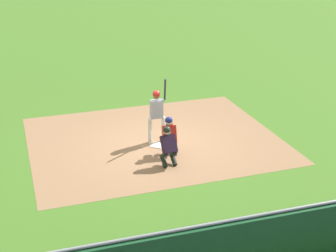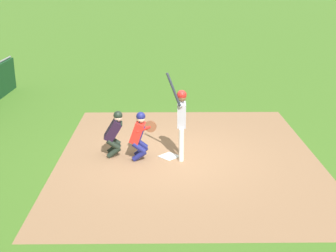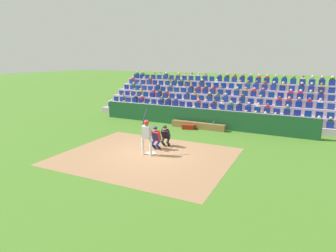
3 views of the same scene
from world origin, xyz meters
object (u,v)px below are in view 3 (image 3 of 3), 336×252
(catcher_crouching, at_px, (155,136))
(equipment_duffel_bag, at_px, (188,127))
(home_plate_marker, at_px, (151,153))
(water_bottle_on_bench, at_px, (214,123))
(batter_at_plate, at_px, (146,133))
(home_plate_umpire, at_px, (165,134))
(dugout_bench, at_px, (198,126))

(catcher_crouching, bearing_deg, equipment_duffel_bag, -88.11)
(home_plate_marker, relative_size, water_bottle_on_bench, 2.20)
(batter_at_plate, relative_size, home_plate_umpire, 1.86)
(batter_at_plate, bearing_deg, catcher_crouching, -84.91)
(batter_at_plate, height_order, dugout_bench, batter_at_plate)
(dugout_bench, distance_m, water_bottle_on_bench, 1.17)
(water_bottle_on_bench, distance_m, equipment_duffel_bag, 1.77)
(catcher_crouching, relative_size, water_bottle_on_bench, 6.51)
(catcher_crouching, distance_m, dugout_bench, 5.43)
(batter_at_plate, xyz_separation_m, dugout_bench, (-0.27, -6.46, -0.93))
(batter_at_plate, bearing_deg, water_bottle_on_bench, -102.15)
(home_plate_umpire, height_order, dugout_bench, home_plate_umpire)
(catcher_crouching, xyz_separation_m, water_bottle_on_bench, (-1.49, -5.42, -0.18))
(catcher_crouching, bearing_deg, home_plate_umpire, -109.90)
(water_bottle_on_bench, height_order, equipment_duffel_bag, water_bottle_on_bench)
(dugout_bench, distance_m, equipment_duffel_bag, 0.72)
(dugout_bench, relative_size, water_bottle_on_bench, 19.43)
(home_plate_marker, height_order, home_plate_umpire, home_plate_umpire)
(home_plate_umpire, bearing_deg, water_bottle_on_bench, -104.73)
(batter_at_plate, bearing_deg, dugout_bench, -92.43)
(batter_at_plate, xyz_separation_m, water_bottle_on_bench, (-1.40, -6.49, -0.61))
(dugout_bench, bearing_deg, home_plate_marker, 87.97)
(dugout_bench, bearing_deg, batter_at_plate, 87.57)
(home_plate_marker, height_order, equipment_duffel_bag, equipment_duffel_bag)
(water_bottle_on_bench, bearing_deg, equipment_duffel_bag, 17.03)
(dugout_bench, xyz_separation_m, equipment_duffel_bag, (0.53, 0.48, -0.06))
(home_plate_marker, relative_size, home_plate_umpire, 0.35)
(catcher_crouching, height_order, home_plate_umpire, catcher_crouching)
(home_plate_umpire, xyz_separation_m, dugout_bench, (-0.12, -4.71, -0.46))
(catcher_crouching, xyz_separation_m, equipment_duffel_bag, (0.16, -4.91, -0.56))
(home_plate_marker, bearing_deg, dugout_bench, -92.03)
(home_plate_marker, xyz_separation_m, batter_at_plate, (0.06, 0.31, 1.14))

